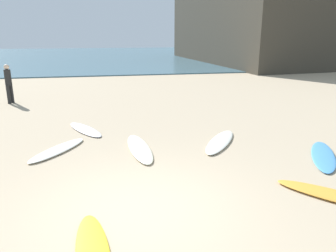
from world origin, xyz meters
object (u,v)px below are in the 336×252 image
object	(u,v)px
surfboard_1	(85,129)
surfboard_3	(140,148)
surfboard_2	(323,156)
beachgoer_near	(8,82)
surfboard_4	(58,150)
surfboard_0	(220,141)

from	to	relation	value
surfboard_1	surfboard_3	size ratio (longest dim) A/B	0.86
surfboard_2	beachgoer_near	xyz separation A→B (m)	(-9.65, 8.54, 0.93)
surfboard_2	surfboard_1	bearing A→B (deg)	1.36
surfboard_1	surfboard_2	size ratio (longest dim) A/B	0.88
surfboard_1	surfboard_2	bearing A→B (deg)	-57.67
surfboard_3	surfboard_4	world-z (taller)	same
surfboard_3	surfboard_0	bearing A→B (deg)	178.26
surfboard_2	surfboard_4	size ratio (longest dim) A/B	1.13
surfboard_0	surfboard_1	xyz separation A→B (m)	(-3.92, 2.01, -0.01)
surfboard_2	surfboard_3	xyz separation A→B (m)	(-4.60, 1.46, 0.00)
surfboard_3	beachgoer_near	bearing A→B (deg)	-58.74
surfboard_4	beachgoer_near	distance (m)	7.42
surfboard_4	surfboard_2	bearing A→B (deg)	19.71
surfboard_4	beachgoer_near	size ratio (longest dim) A/B	1.20
beachgoer_near	surfboard_1	bearing A→B (deg)	63.61
surfboard_3	beachgoer_near	xyz separation A→B (m)	(-5.05, 7.08, 0.93)
surfboard_4	beachgoer_near	bearing A→B (deg)	147.00
surfboard_2	beachgoer_near	world-z (taller)	beachgoer_near
surfboard_1	surfboard_4	xyz separation A→B (m)	(-0.63, -1.83, 0.00)
surfboard_1	surfboard_4	world-z (taller)	surfboard_4
surfboard_1	beachgoer_near	xyz separation A→B (m)	(-3.49, 4.96, 0.93)
surfboard_1	beachgoer_near	world-z (taller)	beachgoer_near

